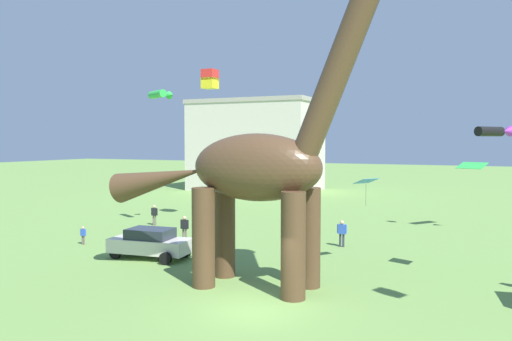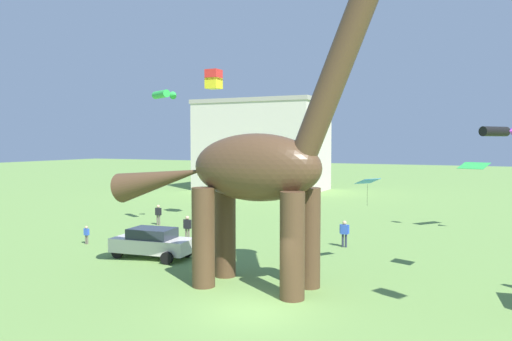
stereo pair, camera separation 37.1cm
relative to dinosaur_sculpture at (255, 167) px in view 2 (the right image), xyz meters
name	(u,v)px [view 2 (the right image)]	position (x,y,z in m)	size (l,w,h in m)	color
ground_plane	(250,311)	(1.21, -2.81, -5.00)	(240.00, 240.00, 0.00)	#6B9347
dinosaur_sculpture	(255,167)	(0.00, 0.00, 0.00)	(13.23, 2.80, 13.82)	#513823
parked_sedan_left	(152,242)	(-7.14, 2.45, -4.19)	(4.38, 2.26, 1.55)	silver
person_strolling_adult	(87,233)	(-12.82, 3.62, -4.34)	(0.41, 0.18, 1.08)	#6B6056
person_vendor_side	(187,226)	(-7.98, 7.01, -4.06)	(0.58, 0.25, 1.54)	#6B6056
person_photographer	(158,213)	(-13.16, 11.05, -4.10)	(0.55, 0.24, 1.48)	#6B6056
person_near_flyer	(344,231)	(1.13, 9.42, -4.07)	(0.57, 0.25, 1.53)	#2D3347
kite_high_left	(498,131)	(8.87, 17.40, 1.71)	(2.38, 2.27, 0.67)	black
kite_trailing	(164,95)	(-11.92, 10.16, 4.28)	(1.88, 1.93, 0.55)	green
kite_mid_right	(474,166)	(8.10, 4.98, 0.02)	(1.35, 1.17, 0.26)	green
kite_mid_left	(252,146)	(-8.87, 17.61, 0.72)	(0.86, 1.02, 1.12)	black
kite_mid_center	(214,79)	(-9.91, 13.49, 5.58)	(0.99, 0.99, 1.39)	red
kite_high_right	(367,181)	(3.40, 5.36, -0.85)	(1.20, 1.28, 1.33)	#287AE5
background_building_block	(262,145)	(-18.01, 38.84, 0.58)	(15.39, 9.29, 11.15)	beige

